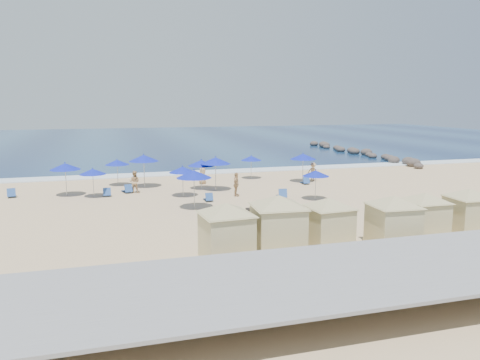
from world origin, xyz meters
name	(u,v)px	position (x,y,z in m)	size (l,w,h in m)	color
ground	(230,208)	(0.00, 0.00, 0.00)	(160.00, 160.00, 0.00)	#D0B084
ocean	(148,140)	(0.00, 55.00, 0.03)	(160.00, 80.00, 0.06)	#0E2650
surf_line	(188,173)	(0.00, 15.50, 0.04)	(160.00, 2.50, 0.08)	white
seawall	(324,270)	(0.00, -13.50, 0.65)	(160.00, 6.10, 1.22)	gray
rock_jetty	(359,152)	(24.01, 24.90, 0.36)	(2.56, 26.66, 0.96)	#332C2A
trash_bin	(253,215)	(0.44, -3.51, 0.36)	(0.72, 0.72, 0.72)	black
cabana_0	(226,224)	(-2.70, -9.50, 1.59)	(4.42, 4.42, 2.78)	#CCBF8C
cabana_1	(278,217)	(-0.19, -9.23, 1.69)	(4.68, 4.68, 2.94)	#CCBF8C
cabana_2	(329,216)	(2.45, -9.03, 1.49)	(4.14, 4.14, 2.60)	#CCBF8C
cabana_3	(393,215)	(5.38, -9.92, 1.56)	(4.32, 4.32, 2.72)	#CCBF8C
cabana_4	(425,209)	(7.77, -9.09, 1.46)	(4.08, 4.08, 2.56)	#CCBF8C
cabana_5	(469,205)	(10.52, -9.04, 1.50)	(4.16, 4.16, 2.61)	#CCBF8C
umbrella_0	(65,167)	(-10.41, 7.24, 2.18)	(2.21, 2.21, 2.52)	#A5A8AD
umbrella_1	(93,172)	(-8.49, 6.19, 1.88)	(1.90, 1.90, 2.17)	#A5A8AD
umbrella_2	(117,162)	(-6.65, 10.57, 1.94)	(1.96, 1.96, 2.23)	#A5A8AD
umbrella_3	(144,158)	(-4.62, 9.20, 2.37)	(2.40, 2.40, 2.73)	#A5A8AD
umbrella_4	(183,170)	(-2.26, 4.59, 1.99)	(2.02, 2.02, 2.30)	#A5A8AD
umbrella_5	(194,174)	(-2.21, 0.50, 2.27)	(2.30, 2.30, 2.62)	#A5A8AD
umbrella_6	(201,163)	(-0.38, 7.05, 2.10)	(2.13, 2.13, 2.42)	#A5A8AD
umbrella_7	(216,161)	(0.58, 6.26, 2.34)	(2.37, 2.37, 2.70)	#A5A8AD
umbrella_8	(251,158)	(4.92, 10.83, 1.86)	(1.88, 1.88, 2.14)	#A5A8AD
umbrella_9	(303,156)	(8.62, 7.88, 2.21)	(2.24, 2.24, 2.55)	#A5A8AD
umbrella_10	(316,173)	(6.47, 0.86, 1.89)	(1.92, 1.92, 2.18)	#A5A8AD
beach_chair_0	(11,194)	(-14.22, 7.92, 0.24)	(0.78, 1.36, 0.71)	#294F98
beach_chair_1	(107,193)	(-7.58, 6.36, 0.23)	(0.55, 1.23, 0.67)	#294F98
beach_chair_2	(127,190)	(-6.08, 7.26, 0.24)	(0.84, 1.35, 0.69)	#294F98
beach_chair_3	(208,198)	(-0.83, 2.57, 0.22)	(0.55, 1.17, 0.64)	#294F98
beach_chair_4	(282,195)	(4.46, 2.10, 0.26)	(0.85, 1.43, 0.74)	#294F98
beach_chair_5	(305,181)	(8.44, 6.93, 0.22)	(0.64, 1.22, 0.65)	#294F98
beachgoer_0	(135,182)	(-5.53, 7.18, 0.83)	(0.81, 0.63, 1.67)	tan
beachgoer_1	(236,184)	(1.49, 3.67, 0.88)	(1.03, 0.43, 1.76)	tan
beachgoer_2	(313,172)	(9.77, 8.30, 0.80)	(1.03, 0.59, 1.59)	tan
beachgoer_3	(202,173)	(0.20, 9.48, 0.93)	(0.91, 0.59, 1.87)	tan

